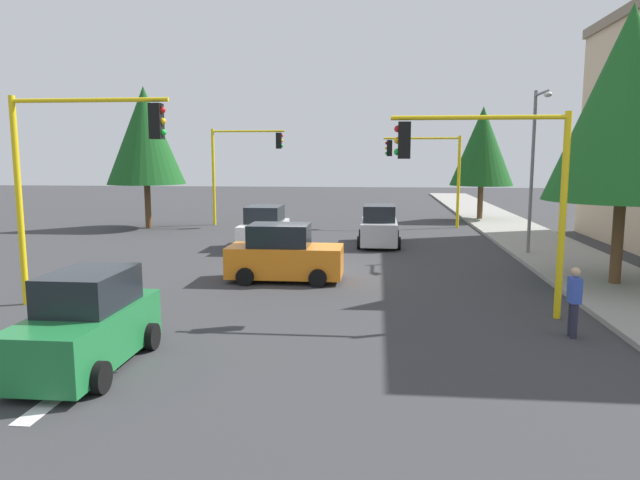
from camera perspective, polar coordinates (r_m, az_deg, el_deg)
name	(u,v)px	position (r m, az deg, el deg)	size (l,w,h in m)	color
ground_plane	(306,270)	(22.30, -1.39, -2.91)	(120.00, 120.00, 0.00)	#353538
sidewalk_kerb	(552,251)	(28.16, 21.68, -1.01)	(80.00, 4.00, 0.15)	gray
lane_arrow_near	(78,381)	(12.44, -22.53, -12.62)	(2.40, 1.10, 1.10)	silver
traffic_signal_near_right	(75,159)	(17.83, -22.75, 7.27)	(0.36, 4.59, 5.96)	yellow
traffic_signal_near_left	(492,173)	(16.01, 16.45, 6.29)	(0.36, 4.59, 5.43)	yellow
traffic_signal_far_right	(241,158)	(36.70, -7.72, 7.96)	(0.36, 4.59, 5.95)	yellow
traffic_signal_far_left	(428,163)	(35.85, 10.49, 7.42)	(0.36, 4.59, 5.49)	yellow
street_lamp_curbside	(535,155)	(26.16, 20.25, 7.81)	(2.15, 0.28, 7.00)	slate
tree_opposite_side	(145,136)	(36.41, -16.70, 9.72)	(4.55, 4.55, 8.33)	brown
tree_roadside_near	(627,104)	(21.28, 27.79, 11.66)	(4.91, 4.91, 9.00)	brown
tree_roadside_far	(482,146)	(40.31, 15.55, 8.80)	(4.11, 4.11, 7.51)	brown
car_green	(87,325)	(12.91, -21.74, -7.67)	(3.95, 1.93, 1.98)	#1E7238
car_white	(264,229)	(27.48, -5.45, 1.06)	(4.08, 2.11, 1.98)	white
car_orange	(284,255)	(20.26, -3.54, -1.47)	(2.09, 3.94, 1.98)	orange
car_silver	(379,227)	(28.34, 5.77, 1.27)	(4.10, 2.00, 1.98)	#B2B5BA
pedestrian_crossing	(574,300)	(15.18, 23.53, -5.39)	(0.40, 0.24, 1.70)	#262638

